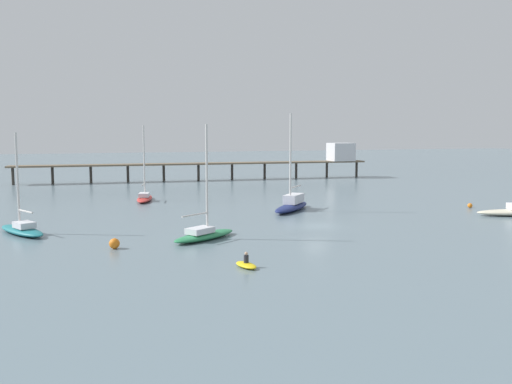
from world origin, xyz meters
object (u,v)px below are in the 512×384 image
object	(u,v)px
dinghy_yellow	(246,264)
mooring_buoy_outer	(114,244)
sailboat_green	(204,233)
pier	(271,158)
sailboat_navy	(292,204)
sailboat_teal	(22,228)
mooring_buoy_near	(470,206)
sailboat_red	(145,196)

from	to	relation	value
dinghy_yellow	mooring_buoy_outer	bearing A→B (deg)	131.82
dinghy_yellow	mooring_buoy_outer	distance (m)	12.80
sailboat_green	pier	bearing A→B (deg)	64.51
pier	dinghy_yellow	distance (m)	73.89
sailboat_navy	sailboat_green	size ratio (longest dim) A/B	1.14
sailboat_teal	sailboat_navy	distance (m)	31.01
mooring_buoy_near	sailboat_navy	bearing A→B (deg)	167.27
pier	sailboat_green	xyz separation A→B (m)	(-27.48, -57.63, -3.63)
sailboat_navy	sailboat_green	bearing A→B (deg)	-134.99
sailboat_red	sailboat_navy	bearing A→B (deg)	-43.51
pier	mooring_buoy_outer	bearing A→B (deg)	-120.95
dinghy_yellow	mooring_buoy_near	size ratio (longest dim) A/B	4.06
pier	mooring_buoy_outer	distance (m)	69.08
sailboat_green	sailboat_teal	bearing A→B (deg)	153.24
sailboat_navy	sailboat_red	size ratio (longest dim) A/B	1.13
sailboat_red	pier	bearing A→B (deg)	43.81
pier	sailboat_green	world-z (taller)	sailboat_green
sailboat_teal	sailboat_red	bearing A→B (deg)	56.77
pier	sailboat_red	xyz separation A→B (m)	(-29.07, -27.89, -3.61)
sailboat_navy	sailboat_red	world-z (taller)	sailboat_navy
dinghy_yellow	mooring_buoy_near	xyz separation A→B (m)	(36.34, 20.48, 0.08)
pier	sailboat_teal	world-z (taller)	sailboat_teal
pier	sailboat_navy	size ratio (longest dim) A/B	5.89
sailboat_teal	sailboat_navy	world-z (taller)	sailboat_navy
sailboat_red	dinghy_yellow	world-z (taller)	sailboat_red
sailboat_red	mooring_buoy_near	bearing A→B (deg)	-27.84
sailboat_navy	sailboat_teal	bearing A→B (deg)	-167.91
pier	sailboat_teal	bearing A→B (deg)	-131.11
sailboat_teal	pier	bearing A→B (deg)	48.89
sailboat_green	mooring_buoy_outer	xyz separation A→B (m)	(-7.99, -1.52, -0.16)
sailboat_navy	sailboat_green	distance (m)	20.48
pier	mooring_buoy_near	bearing A→B (deg)	-78.96
dinghy_yellow	mooring_buoy_near	bearing A→B (deg)	29.40
pier	dinghy_yellow	size ratio (longest dim) A/B	28.16
sailboat_red	mooring_buoy_outer	size ratio (longest dim) A/B	11.89
dinghy_yellow	sailboat_navy	bearing A→B (deg)	61.37
pier	sailboat_navy	xyz separation A→B (m)	(-13.00, -43.15, -3.41)
sailboat_green	mooring_buoy_outer	bearing A→B (deg)	-169.24
sailboat_red	mooring_buoy_outer	bearing A→B (deg)	-101.57
sailboat_red	mooring_buoy_near	size ratio (longest dim) A/B	17.22
mooring_buoy_near	sailboat_red	bearing A→B (deg)	152.16
mooring_buoy_outer	mooring_buoy_near	world-z (taller)	mooring_buoy_outer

